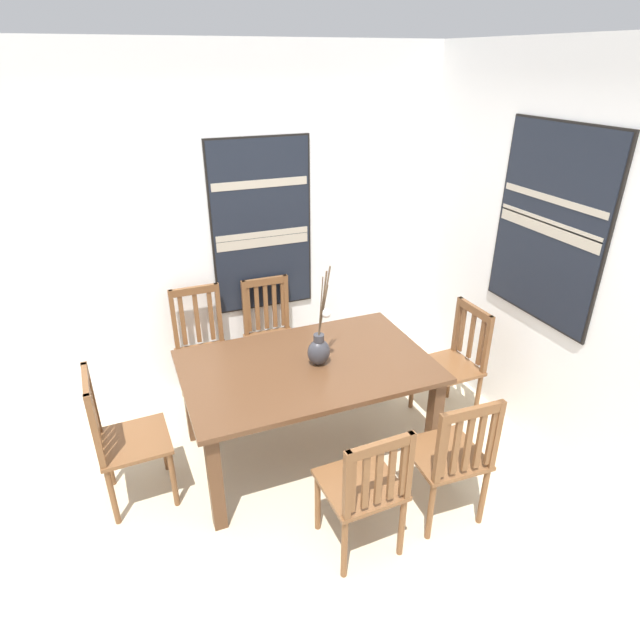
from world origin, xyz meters
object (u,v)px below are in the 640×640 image
object	(u,v)px
chair_1	(271,333)
chair_4	(203,348)
chair_2	(454,362)
chair_3	(452,455)
centerpiece_vase	(319,347)
painting_on_side_wall	(550,226)
chair_0	(122,437)
chair_5	(365,487)
painting_on_back_wall	(262,227)
dining_table	(307,377)

from	to	relation	value
chair_1	chair_4	world-z (taller)	chair_4
chair_1	chair_4	bearing A→B (deg)	-176.80
chair_2	chair_3	xyz separation A→B (m)	(-0.64, -0.89, 0.01)
centerpiece_vase	painting_on_side_wall	world-z (taller)	painting_on_side_wall
chair_0	chair_4	distance (m)	1.13
chair_4	painting_on_side_wall	world-z (taller)	painting_on_side_wall
chair_5	chair_4	bearing A→B (deg)	106.50
chair_4	painting_on_side_wall	distance (m)	2.70
chair_4	painting_on_side_wall	size ratio (longest dim) A/B	0.75
painting_on_back_wall	chair_3	bearing A→B (deg)	-75.60
painting_on_back_wall	painting_on_side_wall	size ratio (longest dim) A/B	1.07
chair_3	chair_4	size ratio (longest dim) A/B	0.94
chair_1	painting_on_back_wall	distance (m)	0.89
chair_4	chair_5	size ratio (longest dim) A/B	1.10
chair_5	painting_on_back_wall	distance (m)	2.24
centerpiece_vase	chair_5	xyz separation A→B (m)	(-0.09, -0.90, -0.38)
centerpiece_vase	chair_2	bearing A→B (deg)	1.37
chair_4	chair_0	bearing A→B (deg)	-126.09
chair_5	painting_on_back_wall	bearing A→B (deg)	88.36
chair_1	chair_2	distance (m)	1.51
chair_3	painting_on_back_wall	xyz separation A→B (m)	(-0.52, 2.03, 0.88)
chair_2	chair_4	size ratio (longest dim) A/B	0.95
centerpiece_vase	chair_4	xyz separation A→B (m)	(-0.63, 0.93, -0.37)
chair_0	chair_5	size ratio (longest dim) A/B	1.08
painting_on_back_wall	chair_4	bearing A→B (deg)	-159.09
centerpiece_vase	chair_0	size ratio (longest dim) A/B	0.72
chair_4	dining_table	bearing A→B (deg)	-58.52
dining_table	chair_0	distance (m)	1.23
chair_2	chair_1	bearing A→B (deg)	141.55
chair_1	centerpiece_vase	bearing A→B (deg)	-86.87
dining_table	chair_5	world-z (taller)	chair_5
chair_2	centerpiece_vase	bearing A→B (deg)	-178.63
dining_table	chair_1	xyz separation A→B (m)	(0.02, 0.94, -0.14)
chair_3	painting_on_back_wall	size ratio (longest dim) A/B	0.66
chair_1	chair_0	bearing A→B (deg)	-142.76
chair_4	painting_on_back_wall	xyz separation A→B (m)	(0.60, 0.23, 0.87)
chair_1	chair_3	distance (m)	1.91
dining_table	chair_0	world-z (taller)	chair_0
chair_1	chair_5	size ratio (longest dim) A/B	1.07
painting_on_back_wall	centerpiece_vase	bearing A→B (deg)	-88.47
dining_table	painting_on_back_wall	distance (m)	1.35
chair_3	painting_on_side_wall	bearing A→B (deg)	30.53
painting_on_side_wall	chair_1	bearing A→B (deg)	142.13
chair_4	painting_on_back_wall	bearing A→B (deg)	20.91
dining_table	chair_5	distance (m)	0.94
chair_5	painting_on_side_wall	bearing A→B (deg)	21.63
chair_5	chair_2	bearing A→B (deg)	37.24
centerpiece_vase	chair_5	distance (m)	0.98
chair_1	painting_on_side_wall	world-z (taller)	painting_on_side_wall
chair_1	chair_4	size ratio (longest dim) A/B	0.97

